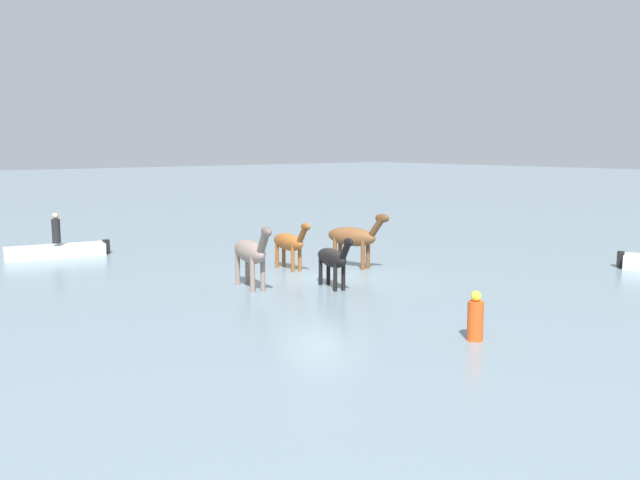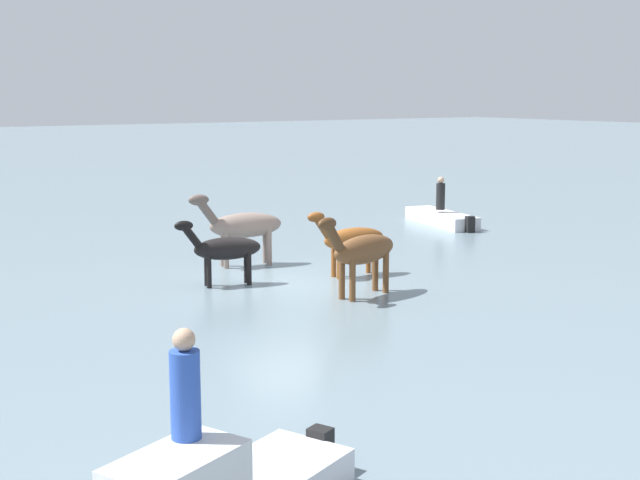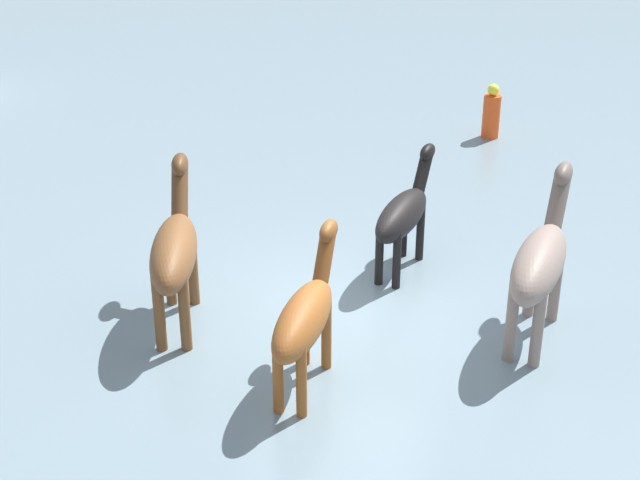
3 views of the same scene
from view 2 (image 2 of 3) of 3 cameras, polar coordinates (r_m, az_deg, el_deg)
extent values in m
plane|color=slate|center=(21.87, -2.31, -2.89)|extent=(211.33, 211.33, 0.00)
ellipsoid|color=gray|center=(24.04, -4.88, 0.98)|extent=(1.00, 2.13, 0.69)
cylinder|color=gray|center=(23.81, -6.17, -0.51)|extent=(0.15, 0.15, 1.13)
cylinder|color=gray|center=(24.12, -6.38, -0.38)|extent=(0.15, 0.15, 1.13)
cylinder|color=gray|center=(24.16, -3.35, -0.33)|extent=(0.15, 0.15, 1.13)
cylinder|color=gray|center=(24.47, -3.60, -0.20)|extent=(0.15, 0.15, 1.13)
cylinder|color=#63544C|center=(23.69, -7.42, 1.89)|extent=(0.36, 0.66, 0.76)
ellipsoid|color=#63544C|center=(23.60, -7.95, 2.61)|extent=(0.34, 0.60, 0.30)
ellipsoid|color=brown|center=(22.66, 2.25, 0.07)|extent=(0.66, 1.80, 0.60)
cylinder|color=brown|center=(22.36, 1.26, -1.33)|extent=(0.13, 0.13, 0.98)
cylinder|color=brown|center=(22.61, 0.90, -1.21)|extent=(0.13, 0.13, 0.98)
cylinder|color=brown|center=(22.90, 3.56, -1.08)|extent=(0.13, 0.13, 0.98)
cylinder|color=brown|center=(23.14, 3.19, -0.97)|extent=(0.13, 0.13, 0.98)
cylinder|color=brown|center=(22.14, 0.16, 0.86)|extent=(0.25, 0.56, 0.65)
ellipsoid|color=brown|center=(22.01, -0.26, 1.51)|extent=(0.24, 0.50, 0.26)
ellipsoid|color=brown|center=(20.40, 2.92, -0.62)|extent=(1.04, 2.10, 0.68)
cylinder|color=brown|center=(19.96, 2.14, -2.48)|extent=(0.15, 0.15, 1.11)
cylinder|color=brown|center=(20.17, 1.44, -2.34)|extent=(0.15, 0.15, 1.11)
cylinder|color=brown|center=(20.86, 4.33, -1.97)|extent=(0.15, 0.15, 1.11)
cylinder|color=brown|center=(21.06, 3.64, -1.84)|extent=(0.15, 0.15, 1.11)
cylinder|color=#50311A|center=(19.54, 0.90, 0.24)|extent=(0.37, 0.65, 0.74)
ellipsoid|color=#50311A|center=(19.34, 0.47, 1.05)|extent=(0.35, 0.59, 0.30)
ellipsoid|color=black|center=(21.64, -6.07, -0.55)|extent=(0.88, 1.76, 0.57)
cylinder|color=black|center=(21.49, -7.28, -1.92)|extent=(0.12, 0.12, 0.93)
cylinder|color=black|center=(21.75, -7.43, -1.78)|extent=(0.12, 0.12, 0.93)
cylinder|color=black|center=(21.72, -4.66, -1.75)|extent=(0.12, 0.12, 0.93)
cylinder|color=black|center=(21.98, -4.85, -1.61)|extent=(0.12, 0.12, 0.93)
cylinder|color=black|center=(21.39, -8.42, 0.28)|extent=(0.31, 0.55, 0.62)
ellipsoid|color=black|center=(21.32, -8.91, 0.93)|extent=(0.30, 0.50, 0.25)
cube|color=silver|center=(31.89, 7.95, 1.29)|extent=(3.81, 1.72, 0.61)
cube|color=black|center=(30.23, 9.78, 0.93)|extent=(0.29, 0.32, 0.66)
cube|color=black|center=(11.35, 0.02, -13.79)|extent=(0.35, 0.33, 0.67)
cylinder|color=black|center=(31.68, 7.89, 2.84)|extent=(0.32, 0.32, 0.95)
sphere|color=tan|center=(31.61, 7.92, 3.91)|extent=(0.24, 0.24, 0.24)
cylinder|color=#2D51B2|center=(9.30, -8.80, -9.97)|extent=(0.32, 0.32, 0.95)
sphere|color=tan|center=(9.12, -8.90, -6.45)|extent=(0.24, 0.24, 0.24)
camera|label=1|loc=(32.42, -43.38, 6.37)|focal=37.17mm
camera|label=3|loc=(30.28, 14.95, 13.19)|focal=53.09mm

